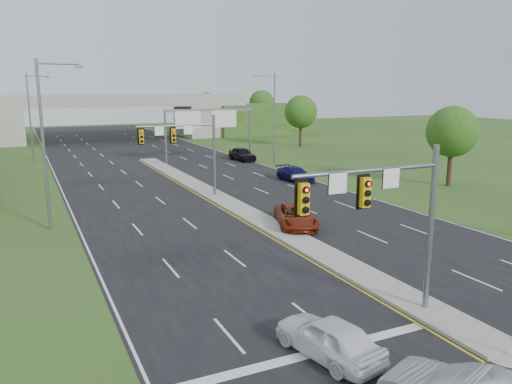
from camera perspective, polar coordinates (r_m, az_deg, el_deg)
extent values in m
plane|color=#2C4A1A|center=(22.72, 18.71, -12.70)|extent=(240.00, 240.00, 0.00)
cube|color=black|center=(52.59, -8.56, 1.59)|extent=(24.00, 160.00, 0.02)
cube|color=gray|center=(41.43, -3.75, -0.92)|extent=(2.00, 54.00, 0.16)
cone|color=gray|center=(20.33, 26.83, -16.09)|extent=(2.00, 2.00, 0.16)
cube|color=gold|center=(41.05, -5.24, -1.17)|extent=(0.12, 54.00, 0.01)
cube|color=gold|center=(41.87, -2.28, -0.87)|extent=(0.12, 54.00, 0.01)
cube|color=silver|center=(50.55, -21.46, 0.50)|extent=(0.12, 160.00, 0.01)
cube|color=silver|center=(57.03, 2.86, 2.51)|extent=(0.12, 160.00, 0.01)
cube|color=silver|center=(18.38, 5.45, -18.13)|extent=(10.50, 0.50, 0.01)
cylinder|color=slate|center=(21.55, 19.32, -4.17)|extent=(0.24, 0.24, 7.00)
cylinder|color=slate|center=(18.85, 12.79, 2.41)|extent=(6.50, 0.16, 0.16)
cube|color=gold|center=(18.60, 12.37, -0.05)|extent=(0.35, 0.25, 1.10)
cube|color=gold|center=(17.16, 5.46, -0.81)|extent=(0.35, 0.25, 1.10)
cube|color=black|center=(18.71, 12.11, 0.03)|extent=(0.55, 0.04, 1.30)
cube|color=black|center=(17.28, 5.22, -0.71)|extent=(0.55, 0.04, 1.30)
sphere|color=#FF0C05|center=(18.43, 12.66, 0.94)|extent=(0.20, 0.20, 0.20)
sphere|color=#FF0C05|center=(16.98, 5.70, 0.26)|extent=(0.20, 0.20, 0.20)
cube|color=white|center=(18.00, 9.34, 0.98)|extent=(0.75, 0.04, 0.75)
cube|color=white|center=(19.45, 15.19, 1.52)|extent=(0.75, 0.04, 0.75)
cylinder|color=slate|center=(42.67, -4.80, 4.07)|extent=(0.24, 0.24, 7.00)
cylinder|color=slate|center=(41.38, -9.11, 7.49)|extent=(6.50, 0.16, 0.16)
cube|color=gold|center=(41.11, -9.42, 6.40)|extent=(0.35, 0.25, 1.10)
cube|color=gold|center=(40.48, -12.98, 6.18)|extent=(0.35, 0.25, 1.10)
cube|color=black|center=(41.24, -9.47, 6.42)|extent=(0.55, 0.04, 1.30)
cube|color=black|center=(40.62, -13.02, 6.20)|extent=(0.55, 0.04, 1.30)
sphere|color=#FF0C05|center=(40.96, -9.38, 6.88)|extent=(0.20, 0.20, 0.20)
sphere|color=#FF0C05|center=(40.32, -12.96, 6.66)|extent=(0.20, 0.20, 0.20)
cube|color=white|center=(40.93, -10.99, 6.89)|extent=(0.75, 0.04, 0.75)
cube|color=white|center=(41.59, -7.76, 7.07)|extent=(0.75, 0.04, 0.75)
cylinder|color=slate|center=(62.01, -10.29, 6.13)|extent=(0.28, 0.28, 6.60)
cylinder|color=slate|center=(65.83, -0.69, 6.63)|extent=(0.28, 0.28, 6.60)
cube|color=slate|center=(63.49, -5.40, 9.29)|extent=(11.50, 0.35, 0.35)
cube|color=#0C5A24|center=(62.44, -7.80, 8.18)|extent=(3.20, 0.08, 2.00)
cube|color=#0C5A24|center=(64.05, -3.66, 8.35)|extent=(3.20, 0.08, 2.00)
cube|color=silver|center=(62.39, -7.79, 8.18)|extent=(3.30, 0.03, 2.10)
cube|color=silver|center=(64.00, -3.65, 8.35)|extent=(3.30, 0.03, 2.10)
cube|color=gray|center=(94.86, -26.75, 6.77)|extent=(6.00, 12.00, 6.00)
cube|color=gray|center=(100.01, -6.76, 8.13)|extent=(6.00, 12.00, 6.00)
cube|color=#2C4A1A|center=(104.87, 0.06, 8.37)|extent=(20.00, 14.00, 6.00)
cube|color=gray|center=(95.81, -16.63, 9.73)|extent=(50.00, 12.00, 1.20)
cube|color=gray|center=(90.06, -16.09, 10.33)|extent=(50.00, 0.40, 0.90)
cube|color=gray|center=(101.52, -17.18, 10.37)|extent=(50.00, 0.40, 0.90)
cylinder|color=slate|center=(34.85, -23.12, 4.77)|extent=(0.20, 0.20, 11.00)
cylinder|color=slate|center=(34.76, -21.71, 13.47)|extent=(2.50, 0.12, 0.12)
cube|color=slate|center=(34.87, -19.59, 13.37)|extent=(0.50, 0.25, 0.18)
cylinder|color=slate|center=(69.74, -24.42, 7.70)|extent=(0.20, 0.20, 11.00)
cylinder|color=slate|center=(69.70, -23.74, 12.04)|extent=(2.50, 0.12, 0.12)
cube|color=slate|center=(69.75, -22.68, 12.00)|extent=(0.50, 0.25, 0.18)
cylinder|color=slate|center=(61.62, 2.11, 8.33)|extent=(0.20, 0.20, 11.00)
cylinder|color=slate|center=(60.97, 1.08, 13.18)|extent=(2.50, 0.12, 0.12)
cube|color=slate|center=(60.42, -0.01, 13.06)|extent=(0.50, 0.25, 0.18)
cylinder|color=#382316|center=(51.01, 21.26, 2.87)|extent=(0.44, 0.44, 4.00)
sphere|color=#244713|center=(50.66, 21.52, 6.44)|extent=(4.80, 4.80, 4.80)
cylinder|color=#382316|center=(80.99, 5.10, 6.71)|extent=(0.44, 0.44, 4.25)
sphere|color=#244713|center=(80.77, 5.15, 9.11)|extent=(5.20, 5.20, 5.20)
cylinder|color=#382316|center=(115.56, -5.67, 8.19)|extent=(0.44, 0.44, 4.25)
sphere|color=#244713|center=(115.40, -5.70, 9.88)|extent=(5.60, 5.60, 5.60)
cylinder|color=#382316|center=(120.97, 0.65, 8.46)|extent=(0.44, 0.44, 4.50)
sphere|color=#244713|center=(120.82, 0.66, 10.17)|extent=(6.00, 6.00, 6.00)
imported|color=white|center=(18.10, 8.30, -16.09)|extent=(2.54, 4.54, 1.46)
imported|color=maroon|center=(33.64, 4.56, -2.79)|extent=(4.07, 5.72, 1.45)
imported|color=#0C0B43|center=(50.36, 4.52, 2.06)|extent=(2.50, 5.05, 1.41)
imported|color=black|center=(64.74, -1.59, 4.37)|extent=(2.28, 5.08, 1.69)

